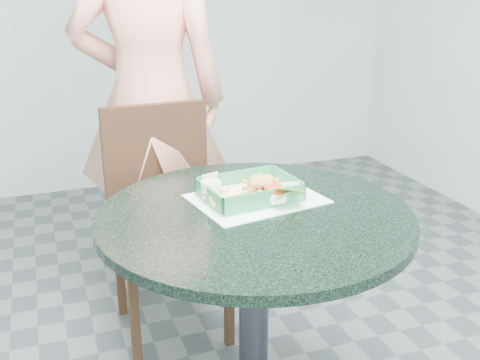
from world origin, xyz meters
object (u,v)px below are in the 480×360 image
object	(u,v)px
dining_chair	(164,205)
food_basket	(250,199)
crab_sandwich	(261,192)
cafe_table	(254,270)
diner_person	(148,54)
sauce_ramekin	(211,191)

from	to	relation	value
dining_chair	food_basket	xyz separation A→B (m)	(0.14, -0.61, 0.23)
dining_chair	crab_sandwich	bearing A→B (deg)	-77.99
food_basket	dining_chair	bearing A→B (deg)	103.02
dining_chair	cafe_table	bearing A→B (deg)	-83.20
crab_sandwich	food_basket	bearing A→B (deg)	131.41
diner_person	cafe_table	bearing A→B (deg)	110.49
cafe_table	dining_chair	distance (m)	0.73
cafe_table	sauce_ramekin	xyz separation A→B (m)	(-0.09, 0.13, 0.22)
food_basket	crab_sandwich	distance (m)	0.05
food_basket	crab_sandwich	size ratio (longest dim) A/B	2.37
cafe_table	crab_sandwich	world-z (taller)	crab_sandwich
dining_chair	sauce_ramekin	bearing A→B (deg)	-90.12
dining_chair	diner_person	xyz separation A→B (m)	(0.02, 0.27, 0.57)
cafe_table	crab_sandwich	size ratio (longest dim) A/B	7.81
diner_person	food_basket	distance (m)	0.95
cafe_table	sauce_ramekin	world-z (taller)	sauce_ramekin
cafe_table	diner_person	bearing A→B (deg)	95.86
cafe_table	food_basket	world-z (taller)	food_basket
dining_chair	diner_person	distance (m)	0.63
dining_chair	sauce_ramekin	xyz separation A→B (m)	(0.03, -0.59, 0.27)
diner_person	crab_sandwich	bearing A→B (deg)	114.00
cafe_table	food_basket	xyz separation A→B (m)	(0.02, 0.10, 0.19)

